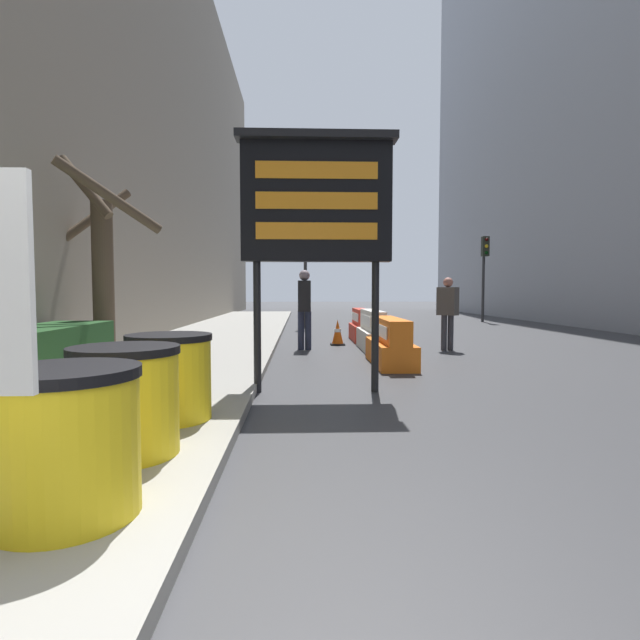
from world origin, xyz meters
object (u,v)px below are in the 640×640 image
message_board (316,202)px  barrel_drum_back (170,377)px  traffic_light_near_curb (305,259)px  pedestrian_passerby (448,307)px  jersey_barrier_red_striped (361,327)px  traffic_cone_mid (338,333)px  jersey_barrier_white (372,333)px  traffic_cone_far (378,332)px  traffic_light_far_side (485,260)px  barrel_drum_foreground (65,442)px  pedestrian_worker (305,303)px  jersey_barrier_orange_near (390,344)px  traffic_cone_near (384,336)px  barrel_drum_middle (125,400)px

message_board → barrel_drum_back: bearing=-128.7°
traffic_light_near_curb → pedestrian_passerby: 7.85m
jersey_barrier_red_striped → traffic_cone_mid: bearing=-122.5°
jersey_barrier_white → traffic_cone_far: (0.21, 0.45, -0.02)m
pedestrian_passerby → traffic_light_far_side: bearing=-72.4°
barrel_drum_foreground → message_board: (1.49, 3.88, 1.98)m
jersey_barrier_white → jersey_barrier_red_striped: size_ratio=1.20×
barrel_drum_foreground → traffic_light_near_curb: size_ratio=0.24×
jersey_barrier_red_striped → pedestrian_worker: pedestrian_worker is taller
traffic_cone_mid → traffic_cone_far: 1.12m
jersey_barrier_white → pedestrian_passerby: (1.69, -0.13, 0.58)m
barrel_drum_back → traffic_cone_far: 7.62m
traffic_cone_far → jersey_barrier_red_striped: bearing=96.8°
jersey_barrier_orange_near → traffic_cone_mid: 3.42m
pedestrian_passerby → message_board: bearing=97.6°
traffic_cone_near → barrel_drum_middle: bearing=-112.5°
barrel_drum_foreground → pedestrian_passerby: bearing=61.4°
message_board → jersey_barrier_orange_near: size_ratio=1.68×
barrel_drum_middle → traffic_cone_mid: bearing=75.5°
barrel_drum_foreground → message_board: message_board is taller
traffic_cone_mid → barrel_drum_foreground: bearing=-102.9°
message_board → jersey_barrier_white: size_ratio=1.62×
jersey_barrier_white → traffic_cone_near: bearing=50.2°
traffic_light_far_side → traffic_cone_far: bearing=-122.5°
message_board → traffic_cone_near: message_board is taller
traffic_light_far_side → pedestrian_passerby: size_ratio=2.22×
message_board → jersey_barrier_white: (1.43, 4.68, -2.11)m
traffic_cone_far → pedestrian_worker: 1.92m
barrel_drum_middle → traffic_cone_far: size_ratio=1.06×
traffic_cone_near → traffic_light_near_curb: size_ratio=0.17×
barrel_drum_back → jersey_barrier_orange_near: bearing=55.7°
jersey_barrier_red_striped → traffic_cone_mid: size_ratio=2.75×
jersey_barrier_white → traffic_cone_far: bearing=65.3°
barrel_drum_middle → message_board: message_board is taller
barrel_drum_back → jersey_barrier_white: size_ratio=0.39×
jersey_barrier_orange_near → barrel_drum_back: bearing=-124.3°
barrel_drum_foreground → traffic_cone_far: barrel_drum_foreground is taller
barrel_drum_foreground → traffic_light_near_curb: (1.45, 15.46, 1.96)m
barrel_drum_foreground → jersey_barrier_white: barrel_drum_foreground is taller
barrel_drum_middle → jersey_barrier_white: size_ratio=0.39×
barrel_drum_back → traffic_light_near_curb: bearing=83.9°
barrel_drum_back → traffic_light_far_side: bearing=60.9°
pedestrian_passerby → traffic_cone_far: bearing=20.5°
barrel_drum_back → traffic_cone_mid: 7.89m
jersey_barrier_orange_near → traffic_light_near_curb: 9.52m
barrel_drum_foreground → jersey_barrier_red_striped: bearing=74.8°
jersey_barrier_orange_near → traffic_light_far_side: size_ratio=0.55×
traffic_light_far_side → traffic_cone_near: bearing=-121.8°
traffic_light_far_side → pedestrian_passerby: traffic_light_far_side is taller
jersey_barrier_red_striped → traffic_cone_far: bearing=-83.2°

